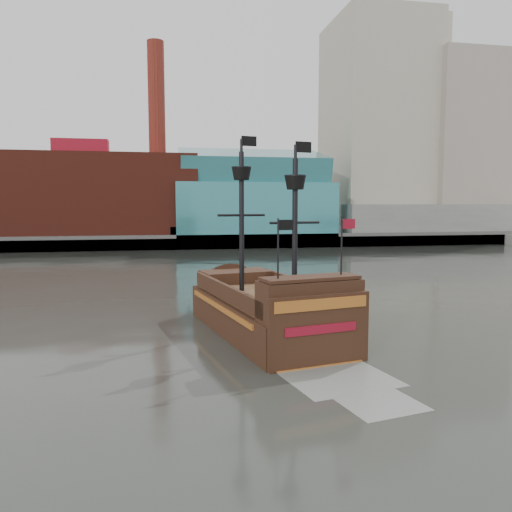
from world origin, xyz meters
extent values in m
plane|color=#262823|center=(0.00, 0.00, 0.00)|extent=(400.00, 400.00, 0.00)
cube|color=slate|center=(0.00, 92.00, 1.00)|extent=(220.00, 60.00, 2.00)
cube|color=#4C4C49|center=(0.00, 62.50, 1.30)|extent=(220.00, 1.00, 2.60)
cube|color=maroon|center=(-22.00, 72.00, 9.50)|extent=(42.00, 18.00, 15.00)
cube|color=teal|center=(10.00, 70.00, 7.00)|extent=(30.00, 16.00, 10.00)
cube|color=#A9A08C|center=(40.00, 80.00, 25.00)|extent=(20.00, 22.00, 46.00)
cube|color=gray|center=(58.00, 76.00, 21.00)|extent=(18.00, 18.00, 38.00)
cube|color=#A9A08C|center=(50.00, 97.00, 28.00)|extent=(24.00, 20.00, 52.00)
cube|color=slate|center=(48.00, 66.00, 5.00)|extent=(40.00, 6.00, 6.00)
cylinder|color=maroon|center=(-8.00, 74.00, 28.00)|extent=(3.20, 3.20, 22.00)
cube|color=teal|center=(10.00, 70.00, 15.00)|extent=(28.00, 14.94, 8.78)
cube|color=maroon|center=(75.00, 82.00, 33.00)|extent=(5.00, 2.50, 2.50)
cube|color=black|center=(-1.35, 3.23, 0.67)|extent=(8.14, 14.33, 2.92)
cube|color=#4A2E1B|center=(-1.35, 3.23, 2.31)|extent=(7.33, 12.90, 0.34)
cube|color=black|center=(-2.40, 8.53, 2.70)|extent=(5.21, 3.58, 1.12)
cube|color=black|center=(-0.21, -2.51, 3.15)|extent=(5.59, 2.80, 2.02)
cube|color=black|center=(-0.01, -3.52, 1.35)|extent=(5.46, 1.35, 4.50)
cube|color=#A65C20|center=(0.02, -3.68, 3.15)|extent=(4.98, 1.07, 0.56)
cube|color=maroon|center=(0.02, -3.68, 1.91)|extent=(3.88, 0.85, 0.45)
cylinder|color=black|center=(-2.56, 4.71, 6.86)|extent=(0.37, 0.37, 8.77)
cylinder|color=black|center=(0.04, 1.44, 6.52)|extent=(0.37, 0.37, 8.10)
cone|color=black|center=(-2.56, 4.71, 9.90)|extent=(1.45, 1.45, 0.79)
cone|color=black|center=(0.04, 1.44, 9.22)|extent=(1.45, 1.45, 0.79)
cube|color=black|center=(-2.07, 4.81, 11.92)|extent=(1.00, 0.23, 0.62)
cube|color=black|center=(0.53, 1.54, 11.25)|extent=(1.00, 0.23, 0.62)
cube|color=gray|center=(0.36, -5.38, 0.01)|extent=(5.48, 4.90, 0.02)
camera|label=1|loc=(-7.57, -26.49, 7.97)|focal=35.00mm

